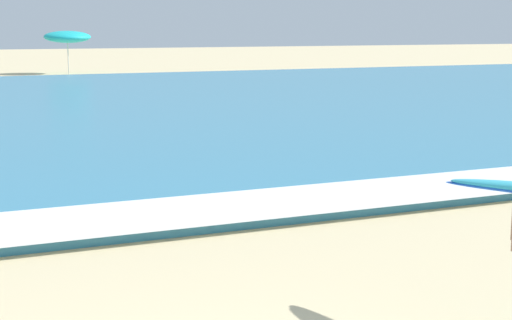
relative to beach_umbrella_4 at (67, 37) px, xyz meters
The scene contains 2 objects.
surf_foam 30.98m from the beach_umbrella_4, 100.68° to the right, with size 120.00×1.54×0.01m, color white.
beach_umbrella_4 is the anchor object (origin of this frame).
Camera 1 is at (-1.18, -2.74, 2.30)m, focal length 54.77 mm.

